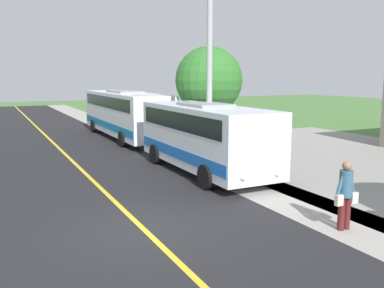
{
  "coord_description": "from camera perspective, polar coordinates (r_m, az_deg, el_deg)",
  "views": [
    {
      "loc": [
        3.49,
        10.0,
        3.98
      ],
      "look_at": [
        -3.5,
        -4.13,
        1.4
      ],
      "focal_mm": 39.08,
      "sensor_mm": 36.0,
      "label": 1
    }
  ],
  "objects": [
    {
      "name": "shuttle_bus_front",
      "position": [
        17.25,
        1.76,
        1.31
      ],
      "size": [
        2.76,
        7.99,
        2.88
      ],
      "color": "silver",
      "rests_on": "ground"
    },
    {
      "name": "road_surface",
      "position": [
        11.31,
        -6.77,
        -11.35
      ],
      "size": [
        8.0,
        100.0,
        0.01
      ],
      "primitive_type": "cube",
      "color": "black",
      "rests_on": "ground"
    },
    {
      "name": "road_centre_line",
      "position": [
        11.31,
        -6.77,
        -11.32
      ],
      "size": [
        0.16,
        100.0,
        0.0
      ],
      "primitive_type": "cube",
      "color": "gold",
      "rests_on": "ground"
    },
    {
      "name": "sidewalk",
      "position": [
        13.83,
        14.17,
        -7.71
      ],
      "size": [
        2.4,
        100.0,
        0.01
      ],
      "primitive_type": "cube",
      "color": "#9E9991",
      "rests_on": "ground"
    },
    {
      "name": "transit_bus_rear",
      "position": [
        27.4,
        -9.13,
        4.34
      ],
      "size": [
        2.8,
        11.3,
        3.03
      ],
      "color": "white",
      "rests_on": "ground"
    },
    {
      "name": "ground_plane",
      "position": [
        11.31,
        -6.76,
        -11.37
      ],
      "size": [
        120.0,
        120.0,
        0.0
      ],
      "primitive_type": "plane",
      "color": "#477238"
    },
    {
      "name": "pedestrian_with_bags",
      "position": [
        11.55,
        20.21,
        -6.28
      ],
      "size": [
        0.72,
        0.34,
        1.83
      ],
      "color": "#4C1919",
      "rests_on": "ground"
    },
    {
      "name": "tree_curbside",
      "position": [
        22.76,
        2.3,
        8.63
      ],
      "size": [
        3.63,
        3.63,
        5.55
      ],
      "color": "#4C3826",
      "rests_on": "ground"
    },
    {
      "name": "street_light_pole",
      "position": [
        17.65,
        2.06,
        11.28
      ],
      "size": [
        1.97,
        0.24,
        8.36
      ],
      "color": "#9E9EA3",
      "rests_on": "ground"
    }
  ]
}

